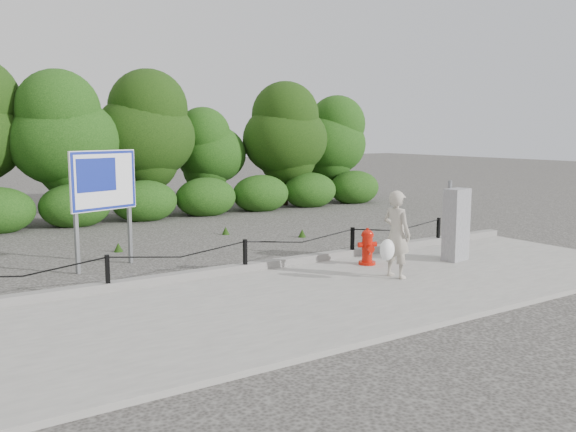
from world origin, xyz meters
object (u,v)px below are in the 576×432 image
(pedestrian, at_px, (396,235))
(utility_cabinet, at_px, (456,225))
(advertising_sign, at_px, (103,186))
(fire_hydrant, at_px, (367,247))

(pedestrian, relative_size, utility_cabinet, 0.97)
(utility_cabinet, xyz_separation_m, advertising_sign, (-5.89, 3.40, 0.80))
(pedestrian, height_order, advertising_sign, advertising_sign)
(utility_cabinet, height_order, advertising_sign, advertising_sign)
(fire_hydrant, bearing_deg, utility_cabinet, -2.48)
(fire_hydrant, height_order, utility_cabinet, utility_cabinet)
(fire_hydrant, bearing_deg, advertising_sign, 165.13)
(pedestrian, xyz_separation_m, utility_cabinet, (2.00, 0.42, -0.04))
(fire_hydrant, xyz_separation_m, utility_cabinet, (1.71, -0.65, 0.38))
(utility_cabinet, relative_size, advertising_sign, 0.69)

